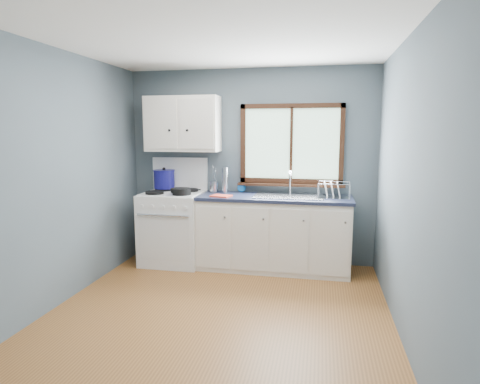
% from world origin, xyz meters
% --- Properties ---
extents(floor, '(3.20, 3.60, 0.02)m').
position_xyz_m(floor, '(0.00, 0.00, -0.01)').
color(floor, brown).
rests_on(floor, ground).
extents(ceiling, '(3.20, 3.60, 0.02)m').
position_xyz_m(ceiling, '(0.00, 0.00, 2.51)').
color(ceiling, white).
rests_on(ceiling, wall_back).
extents(wall_back, '(3.20, 0.02, 2.50)m').
position_xyz_m(wall_back, '(0.00, 1.81, 1.25)').
color(wall_back, '#505C63').
rests_on(wall_back, ground).
extents(wall_front, '(3.20, 0.02, 2.50)m').
position_xyz_m(wall_front, '(0.00, -1.81, 1.25)').
color(wall_front, '#505C63').
rests_on(wall_front, ground).
extents(wall_left, '(0.02, 3.60, 2.50)m').
position_xyz_m(wall_left, '(-1.61, 0.00, 1.25)').
color(wall_left, '#505C63').
rests_on(wall_left, ground).
extents(wall_right, '(0.02, 3.60, 2.50)m').
position_xyz_m(wall_right, '(1.61, 0.00, 1.25)').
color(wall_right, '#505C63').
rests_on(wall_right, ground).
extents(gas_range, '(0.76, 0.69, 1.36)m').
position_xyz_m(gas_range, '(-0.95, 1.47, 0.49)').
color(gas_range, white).
rests_on(gas_range, floor).
extents(base_cabinets, '(1.85, 0.60, 0.88)m').
position_xyz_m(base_cabinets, '(0.36, 1.49, 0.41)').
color(base_cabinets, silver).
rests_on(base_cabinets, floor).
extents(countertop, '(1.89, 0.64, 0.04)m').
position_xyz_m(countertop, '(0.36, 1.49, 0.90)').
color(countertop, black).
rests_on(countertop, base_cabinets).
extents(sink, '(0.84, 0.46, 0.44)m').
position_xyz_m(sink, '(0.54, 1.49, 0.86)').
color(sink, silver).
rests_on(sink, countertop).
extents(window, '(1.36, 0.10, 1.03)m').
position_xyz_m(window, '(0.54, 1.77, 1.48)').
color(window, '#9EC6A8').
rests_on(window, wall_back).
extents(upper_cabinets, '(0.95, 0.35, 0.70)m').
position_xyz_m(upper_cabinets, '(-0.85, 1.63, 1.80)').
color(upper_cabinets, silver).
rests_on(upper_cabinets, wall_back).
extents(skillet, '(0.40, 0.33, 0.05)m').
position_xyz_m(skillet, '(-0.78, 1.32, 0.98)').
color(skillet, black).
rests_on(skillet, gas_range).
extents(stockpot, '(0.35, 0.35, 0.28)m').
position_xyz_m(stockpot, '(-1.12, 1.63, 1.08)').
color(stockpot, '#100E53').
rests_on(stockpot, gas_range).
extents(utensil_crock, '(0.11, 0.11, 0.35)m').
position_xyz_m(utensil_crock, '(-0.45, 1.67, 0.99)').
color(utensil_crock, silver).
rests_on(utensil_crock, countertop).
extents(thermos, '(0.10, 0.10, 0.33)m').
position_xyz_m(thermos, '(-0.30, 1.64, 1.09)').
color(thermos, silver).
rests_on(thermos, countertop).
extents(soap_bottle, '(0.12, 0.12, 0.28)m').
position_xyz_m(soap_bottle, '(-0.10, 1.73, 1.06)').
color(soap_bottle, blue).
rests_on(soap_bottle, countertop).
extents(dish_towel, '(0.27, 0.22, 0.02)m').
position_xyz_m(dish_towel, '(-0.27, 1.33, 0.93)').
color(dish_towel, '#ED4630').
rests_on(dish_towel, countertop).
extents(dish_rack, '(0.40, 0.31, 0.20)m').
position_xyz_m(dish_rack, '(1.06, 1.50, 0.97)').
color(dish_rack, silver).
rests_on(dish_rack, countertop).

